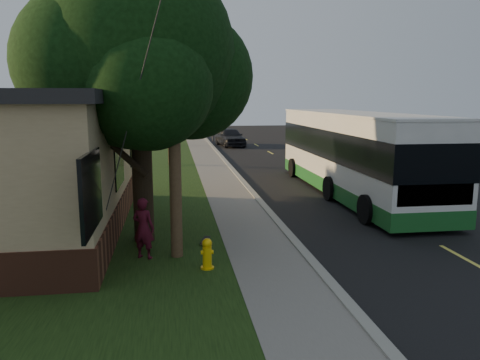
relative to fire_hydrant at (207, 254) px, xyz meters
name	(u,v)px	position (x,y,z in m)	size (l,w,h in m)	color
ground	(313,266)	(2.60, 0.00, -0.43)	(120.00, 120.00, 0.00)	black
road	(332,187)	(6.60, 10.00, -0.43)	(8.00, 80.00, 0.01)	black
curb	(248,188)	(2.60, 10.00, -0.37)	(0.25, 80.00, 0.12)	gray
sidewalk	(226,189)	(1.60, 10.00, -0.39)	(2.00, 80.00, 0.08)	slate
grass_verge	(147,191)	(-1.90, 10.00, -0.40)	(5.00, 80.00, 0.07)	black
fire_hydrant	(207,254)	(0.00, 0.00, 0.00)	(0.32, 0.32, 0.74)	yellow
utility_pole	(173,74)	(-0.71, 0.99, 4.20)	(2.86, 3.21, 9.07)	#473321
leafy_tree	(140,57)	(-1.57, 2.65, 4.73)	(6.30, 6.00, 7.80)	black
bare_tree_near	(170,131)	(-0.90, 18.00, 1.72)	(1.38, 1.21, 4.31)	black
bare_tree_far	(176,123)	(-0.40, 30.00, 1.57)	(1.38, 1.21, 4.03)	black
traffic_signal	(213,108)	(3.10, 34.00, 2.73)	(0.18, 0.22, 5.50)	#2D2D30
transit_bus	(353,151)	(6.80, 8.17, 1.43)	(2.98, 12.89, 3.48)	silver
skateboarder	(143,228)	(-1.52, 0.96, 0.42)	(0.57, 0.37, 1.56)	#480E1D
skateboard_main	(205,240)	(0.10, 2.08, -0.31)	(0.36, 0.76, 0.07)	black
distant_car	(230,137)	(4.20, 29.48, 0.37)	(1.89, 4.70, 1.60)	black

